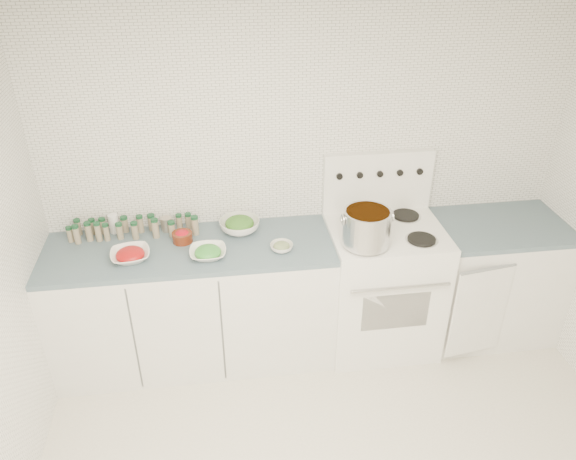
% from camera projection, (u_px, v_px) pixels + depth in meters
% --- Properties ---
extents(room_walls, '(3.54, 3.04, 2.52)m').
position_uv_depth(room_walls, '(370.00, 250.00, 2.34)').
color(room_walls, white).
rests_on(room_walls, ground).
extents(counter_left, '(1.85, 0.62, 0.90)m').
position_uv_depth(counter_left, '(195.00, 303.00, 3.82)').
color(counter_left, white).
rests_on(counter_left, ground).
extents(stove, '(0.76, 0.70, 1.36)m').
position_uv_depth(stove, '(381.00, 282.00, 3.95)').
color(stove, white).
rests_on(stove, ground).
extents(counter_right, '(0.89, 0.69, 0.90)m').
position_uv_depth(counter_right, '(490.00, 278.00, 4.07)').
color(counter_right, white).
rests_on(counter_right, ground).
extents(stock_pot, '(0.32, 0.30, 0.23)m').
position_uv_depth(stock_pot, '(367.00, 226.00, 3.48)').
color(stock_pot, silver).
rests_on(stock_pot, stove).
extents(bowl_tomato, '(0.27, 0.27, 0.08)m').
position_uv_depth(bowl_tomato, '(130.00, 255.00, 3.45)').
color(bowl_tomato, white).
rests_on(bowl_tomato, counter_left).
extents(bowl_snowpea, '(0.23, 0.23, 0.08)m').
position_uv_depth(bowl_snowpea, '(208.00, 252.00, 3.48)').
color(bowl_snowpea, white).
rests_on(bowl_snowpea, counter_left).
extents(bowl_broccoli, '(0.35, 0.35, 0.11)m').
position_uv_depth(bowl_broccoli, '(240.00, 225.00, 3.74)').
color(bowl_broccoli, white).
rests_on(bowl_broccoli, counter_left).
extents(bowl_zucchini, '(0.18, 0.18, 0.06)m').
position_uv_depth(bowl_zucchini, '(282.00, 247.00, 3.55)').
color(bowl_zucchini, white).
rests_on(bowl_zucchini, counter_left).
extents(bowl_pepper, '(0.13, 0.13, 0.08)m').
position_uv_depth(bowl_pepper, '(182.00, 236.00, 3.63)').
color(bowl_pepper, '#561F0E').
rests_on(bowl_pepper, counter_left).
extents(salt_canister, '(0.08, 0.08, 0.13)m').
position_uv_depth(salt_canister, '(114.00, 224.00, 3.72)').
color(salt_canister, white).
rests_on(salt_canister, counter_left).
extents(tin_can, '(0.10, 0.10, 0.10)m').
position_uv_depth(tin_can, '(167.00, 224.00, 3.75)').
color(tin_can, '#A29689').
rests_on(tin_can, counter_left).
extents(spice_cluster, '(0.85, 0.16, 0.14)m').
position_uv_depth(spice_cluster, '(129.00, 228.00, 3.68)').
color(spice_cluster, gray).
rests_on(spice_cluster, counter_left).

